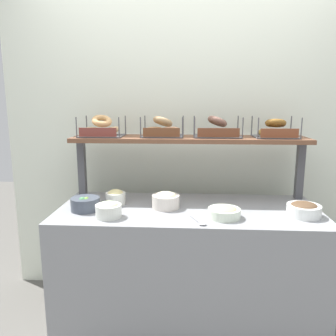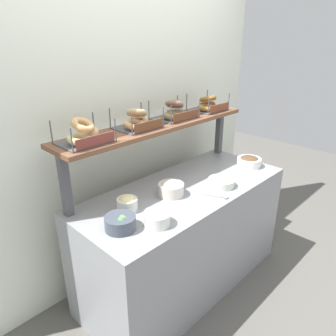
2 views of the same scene
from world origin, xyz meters
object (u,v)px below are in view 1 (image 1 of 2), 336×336
Objects in this scene: serving_spoon_near_plate at (200,222)px; bagel_basket_cinnamon_raisin at (276,131)px; bowl_lox_spread at (225,212)px; bagel_basket_poppy at (217,130)px; bowl_scallion_spread at (109,209)px; bowl_chocolate_spread at (305,209)px; bowl_potato_salad at (166,200)px; bowl_egg_salad at (116,197)px; bowl_veggie_mix at (86,204)px; bagel_basket_sesame at (163,129)px; bagel_basket_plain at (102,129)px.

serving_spoon_near_plate is 0.88m from bagel_basket_cinnamon_raisin.
bowl_lox_spread is 0.73m from bagel_basket_cinnamon_raisin.
bowl_lox_spread reaches higher than serving_spoon_near_plate.
bowl_scallion_spread is at bearing -143.73° from bagel_basket_poppy.
bowl_scallion_spread is (-1.16, -0.09, 0.00)m from bowl_chocolate_spread.
bowl_egg_salad is at bearing 170.62° from bowl_potato_salad.
bowl_scallion_spread is at bearing -33.37° from bowl_veggie_mix.
bowl_potato_salad is at bearing 31.58° from bowl_scallion_spread.
bowl_potato_salad is at bearing 128.22° from serving_spoon_near_plate.
bagel_basket_sesame is (0.46, 0.37, 0.44)m from bowl_veggie_mix.
bowl_scallion_spread is 0.71m from bagel_basket_sesame.
bowl_lox_spread is 0.75m from bagel_basket_sesame.
bowl_lox_spread is 0.66× the size of bagel_basket_sesame.
bowl_chocolate_spread is 1.42m from bagel_basket_plain.
bowl_chocolate_spread is at bearing -24.09° from bagel_basket_sesame.
bowl_potato_salad is 0.38m from bowl_scallion_spread.
bowl_chocolate_spread is 0.59m from bagel_basket_cinnamon_raisin.
bowl_egg_salad is 0.50m from bagel_basket_plain.
bagel_basket_cinnamon_raisin is at bearing 0.40° from bagel_basket_plain.
bagel_basket_cinnamon_raisin is (0.39, -0.01, -0.00)m from bagel_basket_poppy.
bowl_chocolate_spread is 1.16m from bowl_scallion_spread.
bagel_basket_poppy reaches higher than bagel_basket_sesame.
bowl_chocolate_spread is at bearing 6.75° from bowl_lox_spread.
bowl_potato_salad is 1.08× the size of serving_spoon_near_plate.
bowl_lox_spread is 0.68m from bowl_scallion_spread.
bagel_basket_plain is (-1.30, 0.37, 0.44)m from bowl_chocolate_spread.
bagel_basket_poppy is at bearing 77.05° from serving_spoon_near_plate.
bowl_lox_spread is at bearing 2.82° from bowl_scallion_spread.
bagel_basket_poppy reaches higher than bowl_scallion_spread.
bowl_lox_spread is at bearing 34.11° from serving_spoon_near_plate.
bowl_potato_salad is 0.51m from bagel_basket_sesame.
bagel_basket_sesame is 0.77m from bagel_basket_cinnamon_raisin.
bowl_egg_salad is 1.17m from bagel_basket_cinnamon_raisin.
bowl_potato_salad is 0.62× the size of bagel_basket_cinnamon_raisin.
bowl_veggie_mix is 1.35m from bagel_basket_cinnamon_raisin.
bagel_basket_cinnamon_raisin is at bearing 11.40° from bowl_egg_salad.
bagel_basket_plain is 1.04× the size of bagel_basket_sesame.
bagel_basket_plain is 0.93× the size of bagel_basket_poppy.
serving_spoon_near_plate is 0.54× the size of bagel_basket_plain.
bowl_egg_salad is 0.83m from bagel_basket_poppy.
bowl_scallion_spread is 0.94× the size of serving_spoon_near_plate.
bowl_scallion_spread is at bearing -148.42° from bowl_potato_salad.
bagel_basket_sesame is (-0.25, 0.55, 0.47)m from serving_spoon_near_plate.
serving_spoon_near_plate is (-0.62, -0.16, -0.04)m from bowl_chocolate_spread.
bowl_chocolate_spread is 0.61× the size of bagel_basket_poppy.
bagel_basket_plain is at bearing 142.06° from serving_spoon_near_plate.
bowl_scallion_spread reaches higher than bowl_lox_spread.
bowl_scallion_spread reaches higher than bowl_chocolate_spread.
bagel_basket_poppy is (-0.50, 0.40, 0.43)m from bowl_chocolate_spread.
bowl_veggie_mix is 0.21m from bowl_scallion_spread.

